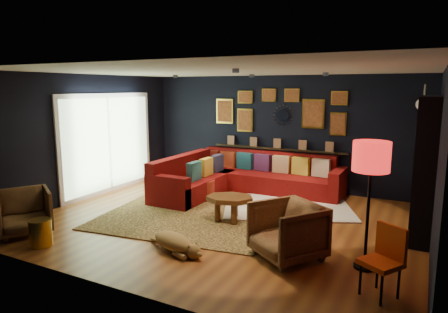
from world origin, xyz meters
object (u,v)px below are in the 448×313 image
at_px(dog, 173,238).
at_px(armchair_right, 287,228).
at_px(sectional, 237,179).
at_px(coffee_table, 230,201).
at_px(gold_stool, 41,233).
at_px(floor_lamp, 371,162).
at_px(orange_chair, 385,255).
at_px(pouf, 201,188).
at_px(armchair_left, 24,210).

bearing_deg(dog, armchair_right, 37.61).
xyz_separation_m(sectional, coffee_table, (0.72, -1.82, 0.05)).
bearing_deg(gold_stool, floor_lamp, 18.19).
relative_size(armchair_right, orange_chair, 1.05).
relative_size(pouf, armchair_right, 0.67).
distance_m(coffee_table, dog, 1.53).
distance_m(pouf, dog, 2.76).
distance_m(armchair_right, dog, 1.63).
distance_m(armchair_left, orange_chair, 5.37).
bearing_deg(pouf, floor_lamp, -27.51).
relative_size(sectional, armchair_left, 4.32).
bearing_deg(pouf, gold_stool, -103.65).
xyz_separation_m(sectional, gold_stool, (-1.27, -4.09, -0.12)).
xyz_separation_m(sectional, orange_chair, (3.40, -3.27, 0.15)).
relative_size(sectional, pouf, 5.96).
relative_size(coffee_table, armchair_left, 1.26).
bearing_deg(coffee_table, dog, -95.30).
bearing_deg(armchair_left, dog, -46.37).
relative_size(pouf, dog, 0.53).
bearing_deg(floor_lamp, sectional, 139.65).
relative_size(coffee_table, pouf, 1.74).
relative_size(coffee_table, dog, 0.93).
height_order(armchair_left, orange_chair, orange_chair).
xyz_separation_m(armchair_left, armchair_right, (4.05, 1.05, 0.03)).
distance_m(gold_stool, orange_chair, 4.75).
height_order(sectional, gold_stool, sectional).
relative_size(armchair_left, armchair_right, 0.93).
bearing_deg(gold_stool, coffee_table, 48.68).
relative_size(gold_stool, dog, 0.37).
bearing_deg(coffee_table, sectional, 111.73).
bearing_deg(orange_chair, gold_stool, -137.95).
xyz_separation_m(pouf, armchair_right, (2.58, -2.03, 0.21)).
bearing_deg(gold_stool, pouf, 76.35).
relative_size(coffee_table, gold_stool, 2.47).
height_order(sectional, coffee_table, sectional).
relative_size(armchair_left, orange_chair, 0.97).
height_order(orange_chair, dog, orange_chair).
bearing_deg(dog, coffee_table, 103.48).
height_order(gold_stool, dog, gold_stool).
bearing_deg(orange_chair, dog, -146.62).
bearing_deg(coffee_table, pouf, 139.02).
distance_m(pouf, orange_chair, 4.61).
xyz_separation_m(armchair_left, dog, (2.52, 0.53, -0.21)).
relative_size(pouf, orange_chair, 0.71).
bearing_deg(armchair_right, dog, -126.03).
distance_m(pouf, gold_stool, 3.40).
distance_m(pouf, armchair_left, 3.41).
relative_size(coffee_table, orange_chair, 1.23).
distance_m(sectional, pouf, 0.92).
distance_m(gold_stool, dog, 2.00).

